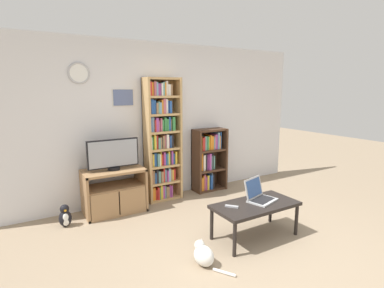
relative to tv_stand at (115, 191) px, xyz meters
name	(u,v)px	position (x,y,z in m)	size (l,w,h in m)	color
ground_plane	(254,260)	(0.92, -2.07, -0.33)	(18.00, 18.00, 0.00)	gray
wall_back	(160,122)	(0.91, 0.32, 0.97)	(5.69, 0.09, 2.60)	silver
tv_stand	(115,191)	(0.00, 0.00, 0.00)	(0.90, 0.51, 0.66)	#9E754C
television	(113,154)	(0.01, 0.00, 0.56)	(0.76, 0.18, 0.46)	black
bookshelf_tall	(161,141)	(0.85, 0.15, 0.66)	(0.59, 0.29, 2.03)	tan
bookshelf_short	(207,160)	(1.77, 0.14, 0.24)	(0.61, 0.31, 1.14)	#472D1E
coffee_table	(255,207)	(1.28, -1.68, 0.06)	(1.08, 0.54, 0.44)	black
laptop	(259,195)	(1.40, -1.61, 0.18)	(0.43, 0.39, 0.28)	#B7BABC
remote_near_laptop	(232,206)	(0.96, -1.62, 0.12)	(0.14, 0.15, 0.02)	#99999E
cat	(203,255)	(0.40, -1.87, -0.22)	(0.29, 0.48, 0.27)	white
penguin_figurine	(65,217)	(-0.73, -0.15, -0.19)	(0.17, 0.15, 0.31)	black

